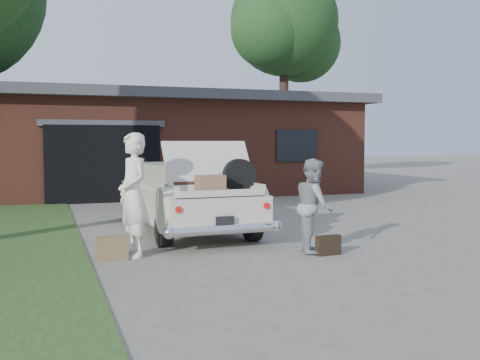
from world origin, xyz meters
name	(u,v)px	position (x,y,z in m)	size (l,w,h in m)	color
ground	(253,251)	(0.00, 0.00, 0.00)	(90.00, 90.00, 0.00)	gray
house	(165,143)	(0.98, 11.47, 1.67)	(12.80, 7.80, 3.30)	brown
tree_right	(286,29)	(7.89, 16.50, 7.05)	(5.86, 5.10, 9.92)	#38281E
sedan	(186,196)	(-0.50, 2.37, 0.68)	(1.95, 4.69, 1.75)	beige
woman_left	(133,195)	(-1.84, 0.25, 0.94)	(0.69, 0.45, 1.88)	white
woman_right	(314,205)	(0.91, -0.34, 0.74)	(0.72, 0.56, 1.48)	gray
suitcase_left	(112,248)	(-2.18, 0.06, 0.18)	(0.46, 0.15, 0.36)	olive
suitcase_right	(328,245)	(1.00, -0.65, 0.15)	(0.39, 0.13, 0.31)	black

